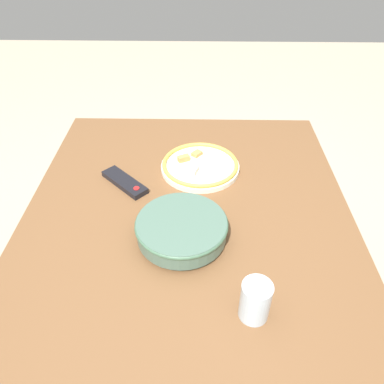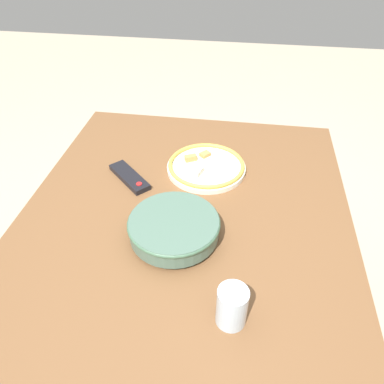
# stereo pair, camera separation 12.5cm
# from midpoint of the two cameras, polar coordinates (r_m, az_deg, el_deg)

# --- Properties ---
(ground_plane) EXTENTS (8.00, 8.00, 0.00)m
(ground_plane) POSITION_cam_midpoint_polar(r_m,az_deg,el_deg) (1.78, -2.64, -20.56)
(ground_plane) COLOR #B7A88E
(dining_table) EXTENTS (1.29, 1.07, 0.71)m
(dining_table) POSITION_cam_midpoint_polar(r_m,az_deg,el_deg) (1.27, -3.49, -6.04)
(dining_table) COLOR brown
(dining_table) RESTS_ON ground_plane
(noodle_bowl) EXTENTS (0.28, 0.28, 0.07)m
(noodle_bowl) POSITION_cam_midpoint_polar(r_m,az_deg,el_deg) (1.12, -4.81, -5.72)
(noodle_bowl) COLOR #4C6B5B
(noodle_bowl) RESTS_ON dining_table
(food_plate) EXTENTS (0.29, 0.29, 0.04)m
(food_plate) POSITION_cam_midpoint_polar(r_m,az_deg,el_deg) (1.40, -1.36, 3.93)
(food_plate) COLOR silver
(food_plate) RESTS_ON dining_table
(tv_remote) EXTENTS (0.18, 0.18, 0.02)m
(tv_remote) POSITION_cam_midpoint_polar(r_m,az_deg,el_deg) (1.37, -12.82, 1.38)
(tv_remote) COLOR black
(tv_remote) RESTS_ON dining_table
(drinking_glass) EXTENTS (0.08, 0.08, 0.11)m
(drinking_glass) POSITION_cam_midpoint_polar(r_m,az_deg,el_deg) (0.94, 5.74, -16.35)
(drinking_glass) COLOR silver
(drinking_glass) RESTS_ON dining_table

